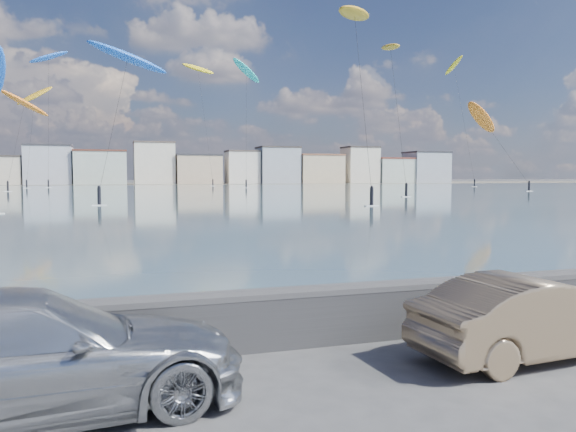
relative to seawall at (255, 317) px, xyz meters
name	(u,v)px	position (x,y,z in m)	size (l,w,h in m)	color
ground	(307,415)	(0.00, -2.70, -0.58)	(700.00, 700.00, 0.00)	#333335
bay_water	(127,193)	(0.00, 88.80, -0.58)	(500.00, 177.00, 0.00)	#3F5A64
far_shore_strip	(120,184)	(0.00, 197.30, -0.57)	(500.00, 60.00, 0.00)	#4C473D
seawall	(255,317)	(0.00, 0.00, 0.00)	(400.00, 0.36, 1.08)	#28282B
far_buildings	(124,166)	(1.31, 183.30, 5.44)	(240.79, 13.26, 14.60)	beige
car_silver	(25,355)	(-3.34, -1.72, 0.21)	(2.22, 5.46, 1.59)	#A6A9AD
car_champagne	(533,317)	(4.28, -1.70, 0.10)	(1.44, 4.12, 1.36)	#9E8462
kitesurfer_1	(355,16)	(24.91, 51.97, 20.78)	(7.85, 16.08, 22.78)	#BF8C19
kitesurfer_3	(128,59)	(-0.26, 61.75, 16.33)	(10.15, 15.46, 19.02)	blue
kitesurfer_4	(198,70)	(21.78, 154.74, 32.62)	(9.93, 14.50, 36.07)	yellow
kitesurfer_5	(35,97)	(-20.47, 144.96, 22.01)	(9.54, 15.66, 26.16)	#BF8C19
kitesurfer_7	(246,72)	(30.57, 131.51, 28.57)	(9.83, 16.24, 32.31)	#19BFBF
kitesurfer_8	(49,58)	(-17.21, 147.70, 32.16)	(10.06, 15.15, 35.71)	blue
kitesurfer_9	(454,68)	(87.46, 125.89, 31.67)	(3.01, 15.10, 35.57)	yellow
kitesurfer_10	(24,104)	(-18.41, 111.51, 16.25)	(9.81, 12.05, 19.69)	orange
kitesurfer_11	(482,118)	(68.55, 87.45, 13.82)	(9.70, 13.63, 18.17)	orange
kitesurfer_12	(391,50)	(37.65, 67.43, 20.98)	(4.12, 12.30, 23.01)	#BF8C19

